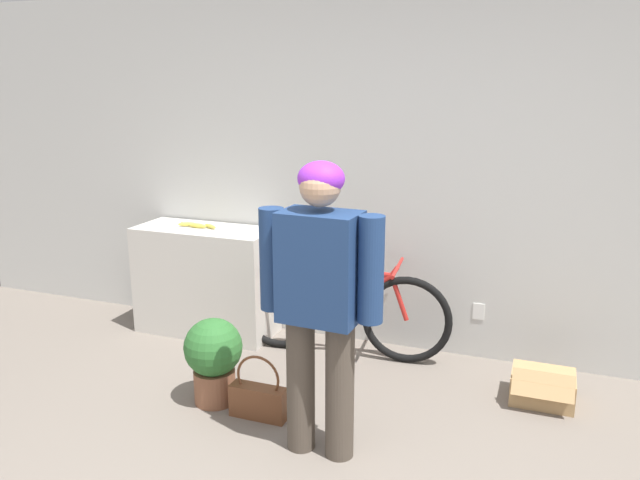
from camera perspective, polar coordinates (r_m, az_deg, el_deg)
wall_back at (r=4.50m, az=8.10°, el=5.91°), size 8.00×0.07×2.60m
side_shelf at (r=5.01m, az=-10.35°, el=-3.64°), size 1.08×0.46×0.85m
person at (r=3.17m, az=0.01°, el=-4.58°), size 0.66×0.27×1.57m
bicycle at (r=4.53m, az=1.84°, el=-6.48°), size 1.60×0.46×0.71m
banana at (r=4.92m, az=-11.13°, el=1.33°), size 0.35×0.09×0.04m
handbag at (r=3.83m, az=-5.64°, el=-14.23°), size 0.35×0.11×0.40m
cardboard_box at (r=4.23m, az=19.68°, el=-12.53°), size 0.38×0.36×0.25m
potted_plant at (r=3.96m, az=-9.71°, el=-10.43°), size 0.36×0.36×0.55m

